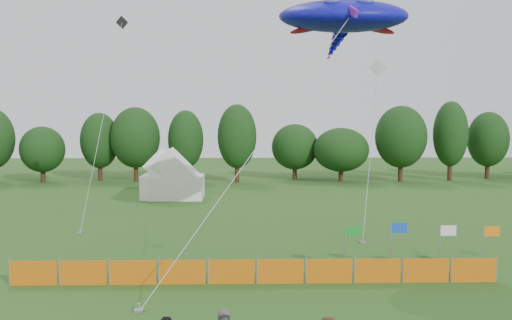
{
  "coord_description": "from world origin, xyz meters",
  "views": [
    {
      "loc": [
        -0.55,
        -15.17,
        6.8
      ],
      "look_at": [
        0.0,
        6.0,
        5.2
      ],
      "focal_mm": 40.0,
      "sensor_mm": 36.0,
      "label": 1
    }
  ],
  "objects_px": {
    "barrier_fence": "(256,272)",
    "stingray_kite": "(342,18)",
    "tent_left": "(164,179)",
    "tent_right": "(177,179)"
  },
  "relations": [
    {
      "from": "barrier_fence",
      "to": "stingray_kite",
      "type": "distance_m",
      "value": 14.36
    },
    {
      "from": "tent_left",
      "to": "tent_right",
      "type": "relative_size",
      "value": 0.81
    },
    {
      "from": "tent_left",
      "to": "barrier_fence",
      "type": "bearing_deg",
      "value": -74.22
    },
    {
      "from": "barrier_fence",
      "to": "stingray_kite",
      "type": "height_order",
      "value": "stingray_kite"
    },
    {
      "from": "tent_right",
      "to": "stingray_kite",
      "type": "xyz_separation_m",
      "value": [
        10.7,
        -17.33,
        10.34
      ]
    },
    {
      "from": "tent_left",
      "to": "stingray_kite",
      "type": "bearing_deg",
      "value": -56.34
    },
    {
      "from": "tent_left",
      "to": "stingray_kite",
      "type": "xyz_separation_m",
      "value": [
        11.77,
        -17.67,
        10.32
      ]
    },
    {
      "from": "barrier_fence",
      "to": "stingray_kite",
      "type": "bearing_deg",
      "value": 57.04
    },
    {
      "from": "tent_left",
      "to": "tent_right",
      "type": "bearing_deg",
      "value": -17.47
    },
    {
      "from": "tent_right",
      "to": "barrier_fence",
      "type": "bearing_deg",
      "value": -76.34
    }
  ]
}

